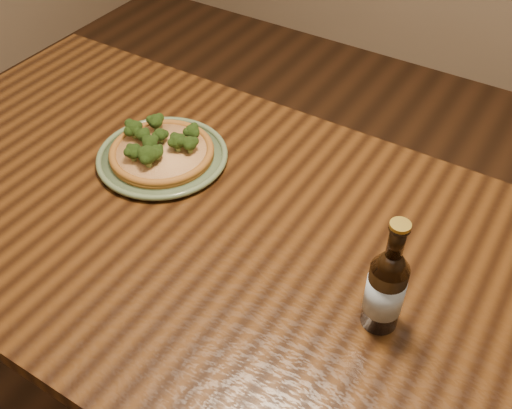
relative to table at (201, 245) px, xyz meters
The scene contains 4 objects.
table is the anchor object (origin of this frame).
plate 0.23m from the table, 149.27° to the left, with size 0.30×0.30×0.02m.
pizza 0.24m from the table, 149.54° to the left, with size 0.24×0.24×0.07m.
beer_bottle 0.47m from the table, ahead, with size 0.07×0.07×0.24m.
Camera 1 is at (0.58, -0.60, 1.63)m, focal length 42.00 mm.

